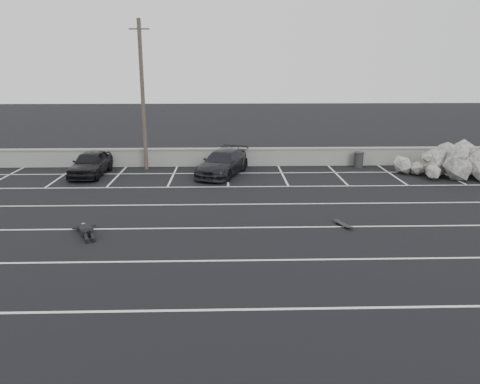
{
  "coord_description": "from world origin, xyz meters",
  "views": [
    {
      "loc": [
        0.95,
        -13.36,
        5.86
      ],
      "look_at": [
        1.45,
        4.37,
        1.0
      ],
      "focal_mm": 35.0,
      "sensor_mm": 36.0,
      "label": 1
    }
  ],
  "objects_px": {
    "car_left": "(91,163)",
    "skateboard": "(343,224)",
    "riprap_pile": "(453,165)",
    "person": "(85,227)",
    "utility_pole": "(143,96)",
    "trash_bin": "(359,160)",
    "car_right": "(223,163)"
  },
  "relations": [
    {
      "from": "car_left",
      "to": "skateboard",
      "type": "relative_size",
      "value": 4.88
    },
    {
      "from": "riprap_pile",
      "to": "skateboard",
      "type": "height_order",
      "value": "riprap_pile"
    },
    {
      "from": "riprap_pile",
      "to": "person",
      "type": "relative_size",
      "value": 2.35
    },
    {
      "from": "utility_pole",
      "to": "trash_bin",
      "type": "bearing_deg",
      "value": 0.64
    },
    {
      "from": "trash_bin",
      "to": "riprap_pile",
      "type": "height_order",
      "value": "riprap_pile"
    },
    {
      "from": "car_right",
      "to": "utility_pole",
      "type": "bearing_deg",
      "value": -179.89
    },
    {
      "from": "riprap_pile",
      "to": "person",
      "type": "height_order",
      "value": "riprap_pile"
    },
    {
      "from": "car_right",
      "to": "person",
      "type": "bearing_deg",
      "value": -98.72
    },
    {
      "from": "trash_bin",
      "to": "person",
      "type": "height_order",
      "value": "trash_bin"
    },
    {
      "from": "car_left",
      "to": "utility_pole",
      "type": "bearing_deg",
      "value": 31.66
    },
    {
      "from": "car_left",
      "to": "person",
      "type": "relative_size",
      "value": 1.69
    },
    {
      "from": "car_right",
      "to": "trash_bin",
      "type": "relative_size",
      "value": 5.08
    },
    {
      "from": "trash_bin",
      "to": "skateboard",
      "type": "distance_m",
      "value": 10.85
    },
    {
      "from": "riprap_pile",
      "to": "utility_pole",
      "type": "bearing_deg",
      "value": 173.25
    },
    {
      "from": "trash_bin",
      "to": "riprap_pile",
      "type": "bearing_deg",
      "value": -25.12
    },
    {
      "from": "trash_bin",
      "to": "skateboard",
      "type": "xyz_separation_m",
      "value": [
        -3.39,
        -10.29,
        -0.38
      ]
    },
    {
      "from": "utility_pole",
      "to": "trash_bin",
      "type": "distance_m",
      "value": 12.92
    },
    {
      "from": "person",
      "to": "trash_bin",
      "type": "bearing_deg",
      "value": 15.44
    },
    {
      "from": "car_right",
      "to": "riprap_pile",
      "type": "height_order",
      "value": "riprap_pile"
    },
    {
      "from": "car_left",
      "to": "trash_bin",
      "type": "xyz_separation_m",
      "value": [
        15.11,
        1.66,
        -0.22
      ]
    },
    {
      "from": "utility_pole",
      "to": "car_left",
      "type": "bearing_deg",
      "value": -150.92
    },
    {
      "from": "riprap_pile",
      "to": "skateboard",
      "type": "bearing_deg",
      "value": -134.36
    },
    {
      "from": "utility_pole",
      "to": "trash_bin",
      "type": "height_order",
      "value": "utility_pole"
    },
    {
      "from": "car_left",
      "to": "skateboard",
      "type": "bearing_deg",
      "value": -33.82
    },
    {
      "from": "skateboard",
      "to": "car_left",
      "type": "bearing_deg",
      "value": 121.78
    },
    {
      "from": "car_left",
      "to": "skateboard",
      "type": "distance_m",
      "value": 14.57
    },
    {
      "from": "car_left",
      "to": "car_right",
      "type": "bearing_deg",
      "value": 2.09
    },
    {
      "from": "car_left",
      "to": "trash_bin",
      "type": "bearing_deg",
      "value": 8.84
    },
    {
      "from": "trash_bin",
      "to": "person",
      "type": "relative_size",
      "value": 0.38
    },
    {
      "from": "utility_pole",
      "to": "skateboard",
      "type": "height_order",
      "value": "utility_pole"
    },
    {
      "from": "riprap_pile",
      "to": "person",
      "type": "xyz_separation_m",
      "value": [
        -17.42,
        -8.54,
        -0.35
      ]
    },
    {
      "from": "person",
      "to": "skateboard",
      "type": "xyz_separation_m",
      "value": [
        9.45,
        0.39,
        -0.14
      ]
    }
  ]
}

